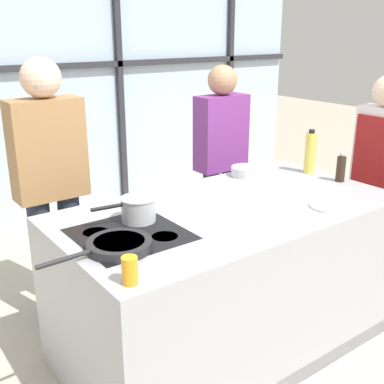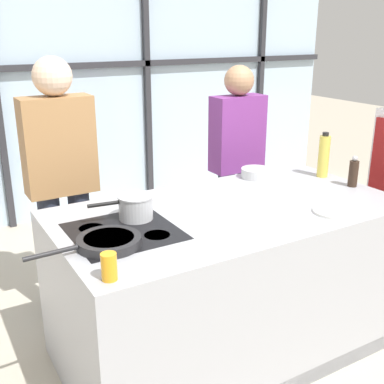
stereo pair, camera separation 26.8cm
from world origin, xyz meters
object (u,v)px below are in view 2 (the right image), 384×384
Objects in this scene: pepper_grinder at (353,173)px; white_plate at (334,211)px; frying_pan at (108,241)px; saucepan at (135,206)px; oil_bottle at (324,156)px; spectator_center_left at (237,156)px; mixing_bowl at (256,173)px; juice_glass_near at (109,267)px; spectator_far_left at (61,175)px.

white_plate is at bearing -148.08° from pepper_grinder.
saucepan is at bearing 44.55° from frying_pan.
oil_bottle is 1.52× the size of pepper_grinder.
white_plate is (-0.25, -1.27, 0.00)m from spectator_center_left.
pepper_grinder is at bearing 31.92° from white_plate.
mixing_bowl is (1.27, 0.52, 0.01)m from frying_pan.
pepper_grinder is (0.01, -0.26, -0.05)m from oil_bottle.
spectator_center_left is 2.09m from juice_glass_near.
frying_pan is at bearing -157.65° from mixing_bowl.
saucepan is at bearing 172.25° from pepper_grinder.
frying_pan is 2.32× the size of white_plate.
oil_bottle is at bearing -27.22° from mixing_bowl.
white_plate is 0.77× the size of oil_bottle.
saucepan reaches higher than juice_glass_near.
spectator_center_left reaches higher than frying_pan.
spectator_far_left reaches higher than pepper_grinder.
white_plate is 1.35m from juice_glass_near.
pepper_grinder is (0.42, -0.47, 0.06)m from mixing_bowl.
pepper_grinder reaches higher than saucepan.
spectator_center_left is 8.08× the size of mixing_bowl.
oil_bottle is at bearing 92.23° from pepper_grinder.
spectator_far_left is 3.18× the size of frying_pan.
pepper_grinder is at bearing -87.77° from oil_bottle.
spectator_center_left is 1.82m from frying_pan.
pepper_grinder reaches higher than frying_pan.
oil_bottle is (1.68, 0.31, 0.12)m from frying_pan.
spectator_center_left is 0.77m from oil_bottle.
frying_pan reaches higher than white_plate.
juice_glass_near reaches higher than frying_pan.
juice_glass_near is (-1.80, -0.36, -0.03)m from pepper_grinder.
pepper_grinder is at bearing -48.13° from mixing_bowl.
spectator_center_left is at bearing 104.76° from oil_bottle.
spectator_center_left reaches higher than juice_glass_near.
spectator_far_left reaches higher than juice_glass_near.
oil_bottle is 0.26m from pepper_grinder.
frying_pan is at bearing -178.14° from pepper_grinder.
juice_glass_near is at bearing -109.71° from frying_pan.
white_plate is at bearing 132.20° from spectator_far_left.
spectator_far_left is at bearing 155.25° from oil_bottle.
spectator_far_left is at bearing 156.12° from mixing_bowl.
spectator_center_left reaches higher than mixing_bowl.
mixing_bowl is at bearing 30.88° from juice_glass_near.
oil_bottle is 1.89m from juice_glass_near.
oil_bottle is (0.19, -0.73, 0.14)m from spectator_center_left.
spectator_center_left is (1.40, 0.00, -0.06)m from spectator_far_left.
pepper_grinder is at bearing 148.27° from spectator_far_left.
juice_glass_near is (-1.38, -0.82, 0.02)m from mixing_bowl.
mixing_bowl is (1.18, -0.52, -0.03)m from spectator_far_left.
frying_pan is 4.72× the size of juice_glass_near.
saucepan is (0.25, 0.25, 0.05)m from frying_pan.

